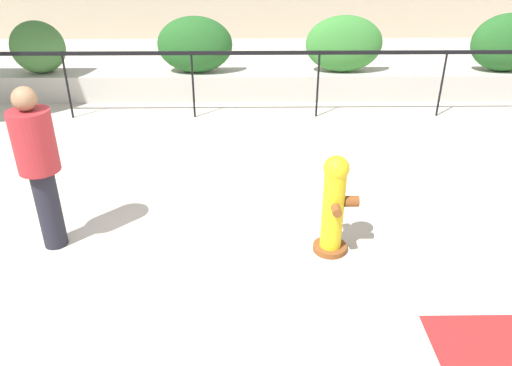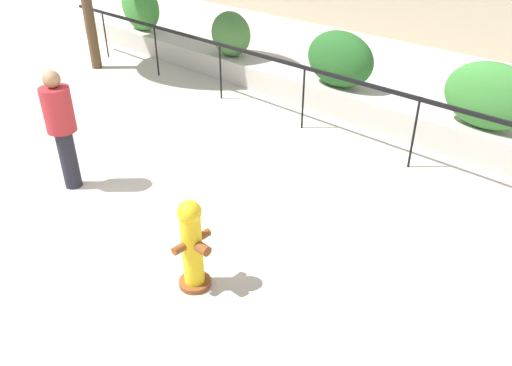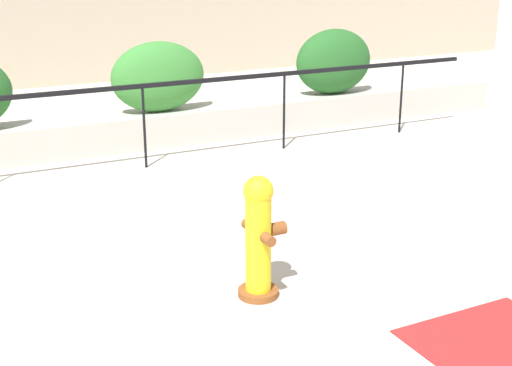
{
  "view_description": "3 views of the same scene",
  "coord_description": "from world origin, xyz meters",
  "px_view_note": "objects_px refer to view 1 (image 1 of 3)",
  "views": [
    {
      "loc": [
        0.95,
        -3.45,
        3.06
      ],
      "look_at": [
        1.02,
        1.2,
        0.61
      ],
      "focal_mm": 35.0,
      "sensor_mm": 36.0,
      "label": 1
    },
    {
      "loc": [
        5.15,
        -1.69,
        3.75
      ],
      "look_at": [
        1.71,
        1.91,
        0.81
      ],
      "focal_mm": 35.0,
      "sensor_mm": 36.0,
      "label": 2
    },
    {
      "loc": [
        -0.72,
        -4.07,
        2.85
      ],
      "look_at": [
        2.23,
        1.75,
        0.69
      ],
      "focal_mm": 50.0,
      "sensor_mm": 36.0,
      "label": 3
    }
  ],
  "objects_px": {
    "hedge_bush_3": "(344,44)",
    "pedestrian": "(38,160)",
    "hedge_bush_4": "(508,43)",
    "hedge_bush_2": "(195,45)",
    "hedge_bush_1": "(38,47)",
    "fire_hydrant": "(334,204)"
  },
  "relations": [
    {
      "from": "hedge_bush_4",
      "to": "fire_hydrant",
      "type": "height_order",
      "value": "hedge_bush_4"
    },
    {
      "from": "hedge_bush_2",
      "to": "pedestrian",
      "type": "xyz_separation_m",
      "value": [
        -1.07,
        -5.0,
        -0.03
      ]
    },
    {
      "from": "fire_hydrant",
      "to": "pedestrian",
      "type": "height_order",
      "value": "pedestrian"
    },
    {
      "from": "hedge_bush_2",
      "to": "hedge_bush_3",
      "type": "distance_m",
      "value": 2.79
    },
    {
      "from": "hedge_bush_2",
      "to": "hedge_bush_3",
      "type": "relative_size",
      "value": 0.97
    },
    {
      "from": "hedge_bush_3",
      "to": "fire_hydrant",
      "type": "xyz_separation_m",
      "value": [
        -0.95,
        -5.15,
        -0.47
      ]
    },
    {
      "from": "hedge_bush_3",
      "to": "hedge_bush_2",
      "type": "bearing_deg",
      "value": 180.0
    },
    {
      "from": "hedge_bush_1",
      "to": "fire_hydrant",
      "type": "distance_m",
      "value": 7.04
    },
    {
      "from": "hedge_bush_2",
      "to": "hedge_bush_3",
      "type": "xyz_separation_m",
      "value": [
        2.79,
        0.0,
        0.0
      ]
    },
    {
      "from": "hedge_bush_1",
      "to": "hedge_bush_4",
      "type": "bearing_deg",
      "value": 0.0
    },
    {
      "from": "hedge_bush_4",
      "to": "hedge_bush_2",
      "type": "bearing_deg",
      "value": 180.0
    },
    {
      "from": "hedge_bush_1",
      "to": "hedge_bush_2",
      "type": "distance_m",
      "value": 2.93
    },
    {
      "from": "pedestrian",
      "to": "hedge_bush_4",
      "type": "bearing_deg",
      "value": 35.71
    },
    {
      "from": "hedge_bush_1",
      "to": "hedge_bush_4",
      "type": "relative_size",
      "value": 0.73
    },
    {
      "from": "hedge_bush_3",
      "to": "pedestrian",
      "type": "xyz_separation_m",
      "value": [
        -3.86,
        -5.0,
        -0.04
      ]
    },
    {
      "from": "hedge_bush_3",
      "to": "pedestrian",
      "type": "relative_size",
      "value": 0.84
    },
    {
      "from": "hedge_bush_2",
      "to": "pedestrian",
      "type": "height_order",
      "value": "pedestrian"
    },
    {
      "from": "hedge_bush_1",
      "to": "pedestrian",
      "type": "bearing_deg",
      "value": -69.59
    },
    {
      "from": "hedge_bush_4",
      "to": "pedestrian",
      "type": "distance_m",
      "value": 8.56
    },
    {
      "from": "hedge_bush_1",
      "to": "pedestrian",
      "type": "relative_size",
      "value": 0.59
    },
    {
      "from": "fire_hydrant",
      "to": "pedestrian",
      "type": "distance_m",
      "value": 2.95
    },
    {
      "from": "hedge_bush_2",
      "to": "fire_hydrant",
      "type": "relative_size",
      "value": 1.3
    }
  ]
}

